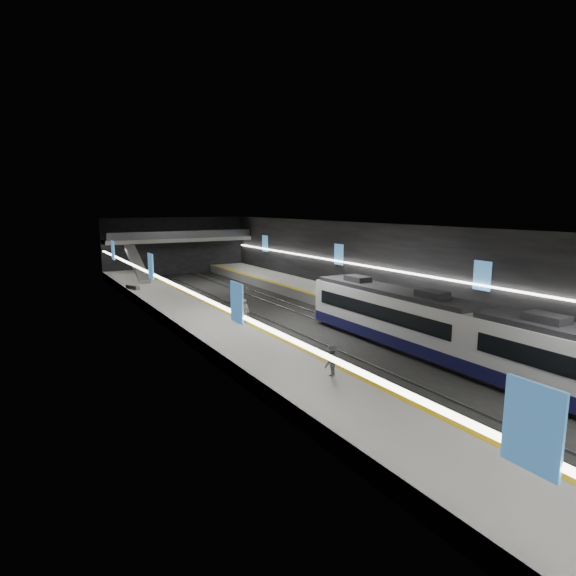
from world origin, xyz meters
TOP-DOWN VIEW (x-y plane):
  - ground at (0.00, 0.00)m, footprint 70.00×70.00m
  - ceiling at (0.00, 0.00)m, footprint 20.00×70.00m
  - wall_left at (-10.00, 0.00)m, footprint 0.04×70.00m
  - wall_right at (10.00, 0.00)m, footprint 0.04×70.00m
  - wall_back at (0.00, 35.00)m, footprint 20.00×0.04m
  - platform_left at (-7.50, 0.00)m, footprint 5.00×70.00m
  - tile_surface_left at (-7.50, 0.00)m, footprint 5.00×70.00m
  - tactile_strip_left at (-5.30, 0.00)m, footprint 0.60×70.00m
  - platform_right at (7.50, 0.00)m, footprint 5.00×70.00m
  - tile_surface_right at (7.50, 0.00)m, footprint 5.00×70.00m
  - tactile_strip_right at (5.30, 0.00)m, footprint 0.60×70.00m
  - rails at (-0.00, 0.00)m, footprint 6.52×70.00m
  - train at (2.50, -13.89)m, footprint 2.69×30.04m
  - ad_posters at (-0.00, 1.00)m, footprint 19.94×53.50m
  - cove_light_left at (-9.80, 0.00)m, footprint 0.25×68.60m
  - cove_light_right at (9.80, 0.00)m, footprint 0.25×68.60m
  - mezzanine_bridge at (0.00, 32.93)m, footprint 20.00×3.00m
  - escalator at (-7.50, 26.00)m, footprint 1.20×7.50m
  - bench_left_far at (-9.50, 19.50)m, footprint 1.15×1.84m
  - bench_right_near at (9.50, -8.70)m, footprint 1.28×2.11m
  - bench_right_far at (8.86, 8.54)m, footprint 0.69×1.86m
  - passenger_right_a at (6.65, -9.32)m, footprint 0.53×0.67m
  - passenger_right_b at (7.38, -8.54)m, footprint 1.02×0.92m
  - passenger_left_a at (-5.50, 0.58)m, footprint 0.59×1.09m
  - passenger_left_b at (-6.47, -11.99)m, footprint 1.18×0.93m

SIDE VIEW (x-z plane):
  - ground at x=0.00m, z-range 0.00..0.00m
  - rails at x=0.00m, z-range 0.00..0.12m
  - platform_left at x=-7.50m, z-range 0.00..1.00m
  - platform_right at x=7.50m, z-range 0.00..1.00m
  - tile_surface_left at x=-7.50m, z-range 1.00..1.02m
  - tile_surface_right at x=7.50m, z-range 1.00..1.02m
  - tactile_strip_left at x=-5.30m, z-range 1.01..1.03m
  - tactile_strip_right at x=5.30m, z-range 1.01..1.03m
  - bench_left_far at x=-9.50m, z-range 1.00..1.44m
  - bench_right_far at x=8.86m, z-range 1.00..1.44m
  - bench_right_near at x=9.50m, z-range 1.00..1.50m
  - passenger_left_b at x=-6.47m, z-range 1.00..2.60m
  - passenger_right_a at x=6.65m, z-range 1.00..2.63m
  - passenger_right_b at x=7.38m, z-range 1.00..2.70m
  - passenger_left_a at x=-5.50m, z-range 1.00..2.77m
  - train at x=2.50m, z-range 0.40..4.00m
  - escalator at x=-7.50m, z-range 0.94..4.86m
  - cove_light_left at x=-9.80m, z-range 3.74..3.86m
  - cove_light_right at x=9.80m, z-range 3.74..3.86m
  - wall_left at x=-10.00m, z-range 0.00..8.00m
  - wall_right at x=10.00m, z-range 0.00..8.00m
  - wall_back at x=0.00m, z-range 0.00..8.00m
  - ad_posters at x=0.00m, z-range 3.40..5.60m
  - mezzanine_bridge at x=0.00m, z-range 4.29..5.79m
  - ceiling at x=0.00m, z-range 7.98..8.02m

